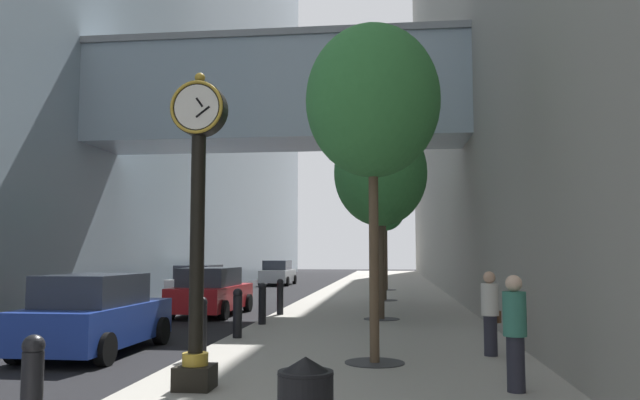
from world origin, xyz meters
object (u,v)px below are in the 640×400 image
street_clock (197,212)px  car_white_mid (200,283)px  bollard_fifth (262,303)px  bollard_third (201,326)px  street_tree_far (386,209)px  bollard_fourth (238,312)px  bollard_sixth (280,296)px  pedestrian_by_clock (515,330)px  street_tree_near (373,102)px  car_blue_near (95,315)px  car_red_trailing (211,292)px  bollard_nearest (32,390)px  street_tree_mid_near (380,173)px  pedestrian_walking (490,311)px  car_silver_far (278,273)px

street_clock → car_white_mid: street_clock is taller
bollard_fifth → bollard_third: bearing=-90.0°
street_clock → street_tree_far: street_tree_far is taller
bollard_fourth → bollard_sixth: bearing=90.0°
bollard_fifth → street_tree_far: bearing=79.0°
street_tree_far → pedestrian_by_clock: bearing=-85.2°
street_tree_near → car_blue_near: bearing=168.1°
bollard_third → bollard_fifth: size_ratio=1.00×
street_tree_far → street_clock: bearing=-95.8°
bollard_fifth → car_red_trailing: car_red_trailing is taller
street_clock → bollard_nearest: street_clock is taller
bollard_nearest → street_tree_near: (3.35, 5.53, 4.26)m
bollard_fourth → street_tree_mid_near: bearing=54.1°
bollard_third → pedestrian_walking: size_ratio=0.71×
street_clock → car_blue_near: street_clock is taller
bollard_nearest → street_tree_mid_near: size_ratio=0.19×
pedestrian_walking → bollard_fourth: bearing=160.5°
bollard_third → street_tree_near: street_tree_near is taller
street_tree_mid_near → street_tree_far: street_tree_mid_near is taller
pedestrian_walking → car_silver_far: pedestrian_walking is taller
street_clock → bollard_fourth: (-0.76, 5.61, -2.02)m
street_clock → car_white_mid: bearing=107.2°
street_tree_near → street_tree_far: 23.13m
bollard_third → street_tree_mid_near: size_ratio=0.19×
pedestrian_walking → car_red_trailing: 11.87m
street_clock → pedestrian_by_clock: street_clock is taller
street_tree_mid_near → pedestrian_by_clock: size_ratio=3.65×
pedestrian_by_clock → car_white_mid: bearing=119.4°
car_red_trailing → street_tree_mid_near: bearing=-18.4°
bollard_nearest → street_tree_far: bearing=83.3°
bollard_sixth → street_tree_far: street_tree_far is taller
bollard_third → bollard_fourth: (0.00, 2.87, 0.00)m
bollard_fifth → pedestrian_walking: bearing=-40.9°
bollard_sixth → car_blue_near: 8.01m
street_tree_mid_near → pedestrian_by_clock: street_tree_mid_near is taller
car_blue_near → bollard_fourth: bearing=34.1°
street_tree_near → car_blue_near: size_ratio=1.50×
street_clock → street_tree_near: (2.59, 2.53, 2.24)m
street_tree_near → pedestrian_by_clock: (2.11, -2.17, -3.97)m
bollard_nearest → bollard_fifth: (0.00, 11.48, 0.00)m
bollard_fourth → car_white_mid: bearing=110.8°
street_clock → bollard_fifth: street_clock is taller
street_clock → car_white_mid: 20.34m
car_blue_near → street_tree_near: bearing=-11.9°
street_tree_far → car_white_mid: (-8.58, -6.31, -3.84)m
bollard_nearest → bollard_third: bearing=90.0°
street_clock → car_silver_far: bearing=98.3°
bollard_nearest → car_silver_far: car_silver_far is taller
street_tree_near → bollard_fifth: bearing=119.3°
street_tree_near → pedestrian_walking: size_ratio=3.85×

